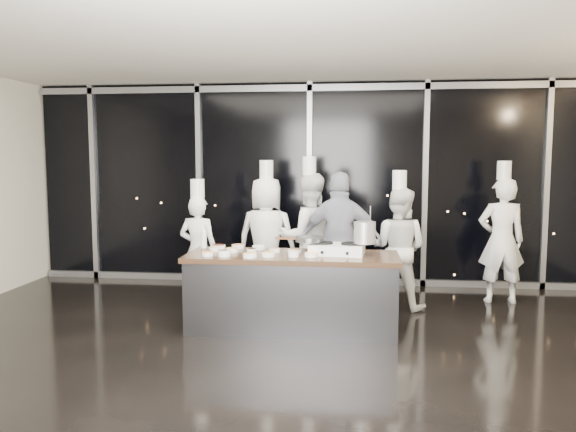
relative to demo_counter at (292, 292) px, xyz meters
name	(u,v)px	position (x,y,z in m)	size (l,w,h in m)	color
ground	(282,356)	(0.00, -0.90, -0.45)	(9.00, 9.00, 0.00)	black
room_shell	(300,134)	(0.18, -0.90, 1.79)	(9.02, 7.02, 3.21)	beige
window_wall	(310,184)	(0.00, 2.53, 1.14)	(8.90, 0.11, 3.20)	black
demo_counter	(292,292)	(0.00, 0.00, 0.00)	(2.46, 0.86, 0.90)	#343438
stove	(337,249)	(0.52, 0.05, 0.51)	(0.65, 0.45, 0.14)	silver
frying_pan	(309,239)	(0.19, 0.09, 0.62)	(0.59, 0.37, 0.06)	slate
stock_pot	(365,233)	(0.83, 0.02, 0.71)	(0.25, 0.25, 0.25)	#AFAFB2
prep_bowls	(253,251)	(-0.46, 0.02, 0.47)	(1.34, 0.76, 0.05)	white
squeeze_bottle	(204,238)	(-1.14, 0.32, 0.58)	(0.08, 0.08, 0.27)	silver
chef_far_left	(198,249)	(-1.40, 0.99, 0.32)	(0.60, 0.44, 1.73)	white
chef_left	(267,238)	(-0.51, 1.37, 0.43)	(0.92, 0.66, 1.98)	white
chef_center	(309,237)	(0.08, 1.39, 0.46)	(1.04, 0.91, 2.03)	white
guest	(341,241)	(0.54, 0.95, 0.47)	(1.11, 0.52, 1.84)	#141E39
chef_right	(398,247)	(1.30, 1.15, 0.37)	(0.96, 0.86, 1.85)	white
chef_side	(501,239)	(2.75, 1.60, 0.44)	(0.65, 0.44, 1.97)	white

